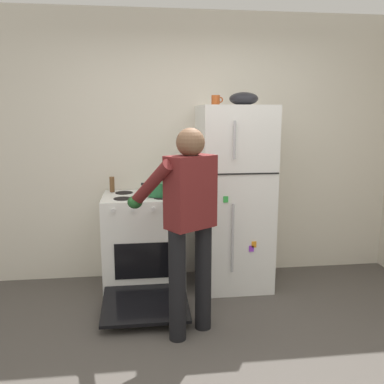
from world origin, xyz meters
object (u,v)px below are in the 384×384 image
Objects in this scene: stove_range at (144,243)px; person_cook at (187,213)px; coffee_mug at (216,100)px; red_pot at (160,188)px; mixing_bowl at (244,99)px; refrigerator at (233,197)px; pepper_mill at (112,184)px.

stove_range is 1.06m from person_cook.
red_pot is at bearing -169.68° from coffee_mug.
mixing_bowl is (0.81, 0.05, 0.83)m from red_pot.
refrigerator is at bearing -15.83° from coffee_mug.
refrigerator is 1.11× the size of person_cook.
mixing_bowl reaches higher than refrigerator.
coffee_mug is 0.41× the size of mixing_bowl.
refrigerator reaches higher than pepper_mill.
coffee_mug reaches higher than stove_range.
person_cook is 1.41m from mixing_bowl.
pepper_mill is at bearing 171.54° from coffee_mug.
person_cook is (-0.56, -0.89, 0.07)m from refrigerator.
person_cook reaches higher than red_pot.
pepper_mill is 1.53m from mixing_bowl.
stove_range is 11.01× the size of coffee_mug.
coffee_mug reaches higher than person_cook.
pepper_mill is at bearing 119.77° from person_cook.
pepper_mill is 0.54× the size of mixing_bowl.
mixing_bowl reaches higher than person_cook.
stove_range is (-0.89, -0.02, -0.43)m from refrigerator.
coffee_mug is at bearing 10.32° from red_pot.
refrigerator is 11.94× the size of pepper_mill.
pepper_mill is at bearing 171.03° from mixing_bowl.
stove_range is 1.54m from coffee_mug.
person_cook is 1.26m from pepper_mill.
person_cook is 5.86× the size of mixing_bowl.
mixing_bowl is at bearing 0.22° from refrigerator.
coffee_mug is (0.71, 0.07, 1.37)m from stove_range.
person_cook is at bearing -112.21° from coffee_mug.
mixing_bowl is (1.27, -0.20, 0.83)m from pepper_mill.
person_cook reaches higher than pepper_mill.
refrigerator is 0.74m from red_pot.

